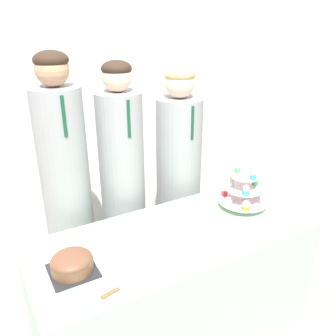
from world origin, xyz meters
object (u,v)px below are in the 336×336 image
(round_cake, at_px, (72,263))
(cake_knife, at_px, (121,288))
(student_2, at_px, (178,181))
(cupcake_stand, at_px, (244,191))
(student_0, at_px, (68,198))
(student_1, at_px, (123,190))

(round_cake, bearing_deg, cake_knife, -54.92)
(student_2, bearing_deg, cake_knife, -134.14)
(cupcake_stand, xyz_separation_m, student_0, (-0.94, 0.52, -0.04))
(student_1, height_order, student_2, student_1)
(student_0, xyz_separation_m, student_1, (0.36, -0.00, -0.04))
(cupcake_stand, height_order, student_1, student_1)
(cupcake_stand, distance_m, student_2, 0.55)
(cupcake_stand, bearing_deg, student_0, 150.87)
(cake_knife, relative_size, student_0, 0.18)
(round_cake, bearing_deg, student_1, 49.87)
(cupcake_stand, relative_size, student_2, 0.20)
(round_cake, height_order, student_2, student_2)
(student_0, bearing_deg, student_2, 0.00)
(round_cake, distance_m, student_1, 0.80)
(cupcake_stand, distance_m, student_0, 1.08)
(cake_knife, xyz_separation_m, student_1, (0.37, 0.82, 0.03))
(cake_knife, bearing_deg, cupcake_stand, 6.84)
(student_2, bearing_deg, round_cake, -147.16)
(student_0, relative_size, student_1, 1.04)
(student_0, relative_size, student_2, 1.08)
(round_cake, bearing_deg, student_0, 76.18)
(cupcake_stand, bearing_deg, student_2, 105.55)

